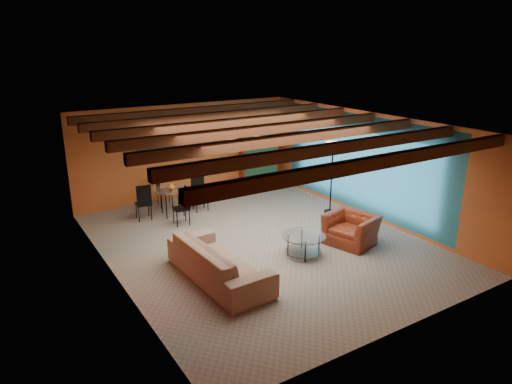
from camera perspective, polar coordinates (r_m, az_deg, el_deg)
room at (r=9.99m, az=0.27°, el=6.49°), size 6.52×8.01×2.71m
sofa at (r=8.96m, az=-4.58°, el=-8.43°), size 1.09×2.57×0.74m
armchair at (r=10.67m, az=11.57°, el=-4.48°), size 1.17×1.27×0.68m
coffee_table at (r=9.96m, az=5.83°, el=-6.50°), size 1.12×1.12×0.47m
dining_table at (r=12.33m, az=-10.21°, el=-0.64°), size 2.04×2.04×0.96m
armoire at (r=14.42m, az=0.05°, el=4.02°), size 1.09×0.70×1.77m
floor_lamp at (r=12.35m, az=9.22°, el=1.73°), size 0.50×0.50×1.90m
ceiling_fan at (r=9.90m, az=0.62°, el=6.38°), size 1.50×1.50×0.44m
painting at (r=13.16m, az=-12.15°, el=5.70°), size 1.05×0.03×0.65m
potted_plant at (r=14.20m, az=0.05°, el=8.33°), size 0.42×0.37×0.44m
vase at (r=12.16m, az=-10.36°, el=1.90°), size 0.17×0.17×0.17m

